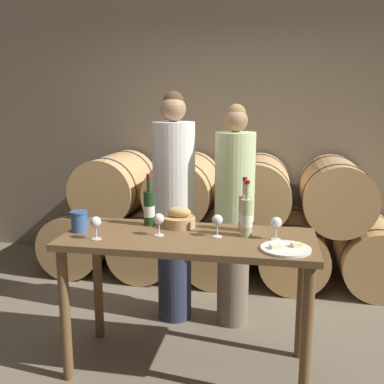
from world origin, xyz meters
The scene contains 16 objects.
ground_plane centered at (0.00, 0.00, 0.00)m, with size 10.00×10.00×0.00m, color #726654.
stone_wall_back centered at (0.00, 2.20, 1.60)m, with size 10.00×0.12×3.20m.
barrel_stack centered at (0.00, 1.62, 0.56)m, with size 3.47×0.91×1.19m.
tasting_table centered at (0.00, 0.00, 0.76)m, with size 1.55×0.64×0.89m.
person_left centered at (-0.24, 0.67, 0.91)m, with size 0.32×0.32×1.78m.
person_right centered at (0.22, 0.67, 0.87)m, with size 0.30×0.30×1.68m.
wine_bottle_red centered at (-0.30, 0.19, 1.01)m, with size 0.07×0.07×0.34m.
wine_bottle_white centered at (0.35, 0.06, 1.01)m, with size 0.07×0.07×0.35m.
wine_bottle_rose centered at (0.33, 0.18, 1.01)m, with size 0.07×0.07×0.35m.
blue_crock centered at (-0.70, -0.02, 0.96)m, with size 0.11×0.11×0.13m.
bread_basket centered at (-0.10, 0.19, 0.94)m, with size 0.21×0.21×0.13m.
cheese_plate centered at (0.58, -0.16, 0.90)m, with size 0.28×0.28×0.04m.
wine_glass_far_left centered at (-0.53, -0.16, 0.99)m, with size 0.07×0.07×0.14m.
wine_glass_left centered at (-0.18, -0.02, 0.99)m, with size 0.07×0.07×0.14m.
wine_glass_center centered at (0.18, 0.02, 0.99)m, with size 0.07×0.07×0.14m.
wine_glass_right centered at (0.53, 0.02, 0.99)m, with size 0.07×0.07×0.14m.
Camera 1 is at (0.51, -2.59, 1.71)m, focal length 42.00 mm.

